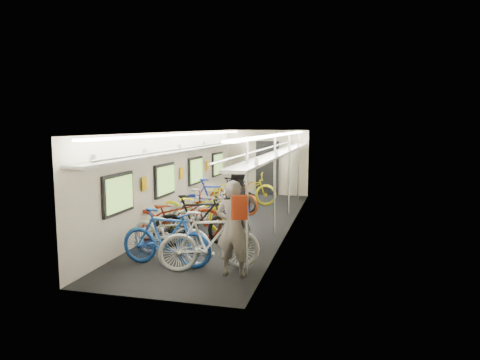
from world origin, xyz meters
The scene contains 16 objects.
train_car_shell centered at (-0.36, 0.71, 1.66)m, with size 10.00×10.00×10.00m.
bicycle_0 centered at (-0.40, -3.15, 0.54)m, with size 0.72×2.05×1.08m, color silver.
bicycle_1 centered at (-0.33, -3.53, 0.54)m, with size 0.50×1.78×1.07m, color #1C4DAD.
bicycle_2 centered at (-0.86, -1.85, 0.56)m, with size 0.74×2.13×1.12m, color maroon.
bicycle_3 centered at (-0.18, -2.23, 0.57)m, with size 0.53×1.88×1.13m, color black.
bicycle_4 centered at (-0.66, -0.96, 0.56)m, with size 0.74×2.13×1.12m, color yellow.
bicycle_5 centered at (-0.35, -1.03, 0.54)m, with size 0.51×1.80×1.08m, color #B9B9BB.
bicycle_6 centered at (-0.55, -0.52, 0.50)m, with size 0.66×1.90×1.00m, color silver.
bicycle_7 centered at (-0.57, 0.24, 0.58)m, with size 0.55×1.94×1.16m, color #192799.
bicycle_8 centered at (-0.38, 1.43, 0.47)m, with size 0.63×1.80×0.94m, color #973510.
bicycle_9 centered at (-0.39, 1.62, 0.51)m, with size 0.48×1.69×1.02m, color black.
bicycle_10 centered at (-0.32, 2.74, 0.53)m, with size 0.70×2.01×1.06m, color yellow.
bicycle_11 centered at (0.53, -3.58, 0.54)m, with size 0.51×1.81×1.09m, color silver.
passenger_near centered at (1.00, -3.74, 0.83)m, with size 0.61×0.40×1.66m, color gray.
passenger_mid centered at (0.47, -1.42, 0.80)m, with size 0.77×0.60×1.59m, color black.
backpack centered at (1.21, -4.13, 1.28)m, with size 0.26×0.14×0.38m, color #A42A10.
Camera 1 is at (2.82, -10.59, 2.57)m, focal length 32.00 mm.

